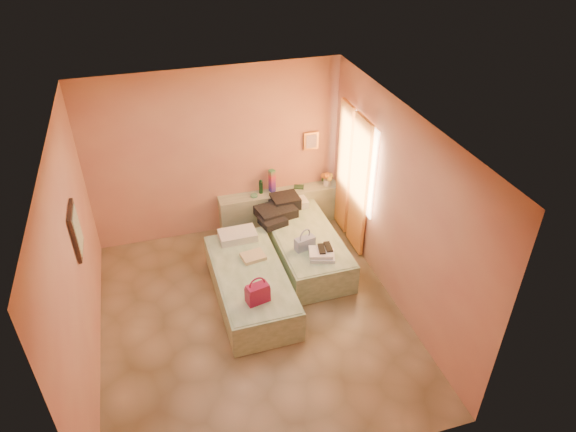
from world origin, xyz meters
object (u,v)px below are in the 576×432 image
at_px(magenta_handbag, 258,293).
at_px(blue_handbag, 305,243).
at_px(bed_right, 305,246).
at_px(flower_vase, 327,178).
at_px(headboard_ledge, 280,208).
at_px(bed_left, 251,285).
at_px(water_bottle, 261,187).
at_px(green_book, 299,187).
at_px(towel_stack, 322,254).

relative_size(magenta_handbag, blue_handbag, 0.98).
height_order(bed_right, flower_vase, flower_vase).
xyz_separation_m(headboard_ledge, bed_left, (-0.91, -1.70, -0.08)).
bearing_deg(magenta_handbag, bed_left, 74.46).
height_order(water_bottle, blue_handbag, water_bottle).
distance_m(bed_right, water_bottle, 1.28).
bearing_deg(green_book, blue_handbag, -83.10).
bearing_deg(headboard_ledge, blue_handbag, -90.80).
bearing_deg(bed_right, magenta_handbag, -130.73).
height_order(bed_left, water_bottle, water_bottle).
distance_m(bed_left, bed_right, 1.21).
xyz_separation_m(water_bottle, magenta_handbag, (-0.64, -2.35, -0.13)).
relative_size(flower_vase, blue_handbag, 0.95).
relative_size(headboard_ledge, water_bottle, 8.69).
bearing_deg(water_bottle, green_book, -1.01).
relative_size(bed_left, towel_stack, 5.71).
relative_size(bed_left, green_book, 12.10).
relative_size(green_book, blue_handbag, 0.56).
bearing_deg(magenta_handbag, water_bottle, 62.56).
bearing_deg(flower_vase, bed_left, -136.01).
bearing_deg(green_book, bed_left, -104.78).
distance_m(bed_left, magenta_handbag, 0.72).
height_order(flower_vase, magenta_handbag, flower_vase).
relative_size(bed_left, flower_vase, 7.05).
distance_m(headboard_ledge, bed_left, 1.93).
relative_size(headboard_ledge, blue_handbag, 6.88).
relative_size(headboard_ledge, magenta_handbag, 6.99).
height_order(bed_right, magenta_handbag, magenta_handbag).
xyz_separation_m(magenta_handbag, towel_stack, (1.10, 0.62, -0.09)).
height_order(bed_right, water_bottle, water_bottle).
relative_size(water_bottle, flower_vase, 0.83).
bearing_deg(bed_left, flower_vase, 43.19).
bearing_deg(towel_stack, bed_right, 94.39).
bearing_deg(flower_vase, headboard_ledge, 178.62).
distance_m(headboard_ledge, flower_vase, 0.95).
height_order(flower_vase, blue_handbag, flower_vase).
relative_size(bed_right, flower_vase, 7.05).
height_order(bed_left, blue_handbag, blue_handbag).
bearing_deg(blue_handbag, bed_left, -176.37).
xyz_separation_m(water_bottle, green_book, (0.66, -0.01, -0.10)).
xyz_separation_m(headboard_ledge, towel_stack, (0.16, -1.69, 0.23)).
bearing_deg(water_bottle, magenta_handbag, -105.16).
bearing_deg(magenta_handbag, bed_right, 37.79).
bearing_deg(magenta_handbag, blue_handbag, 31.44).
distance_m(green_book, flower_vase, 0.50).
xyz_separation_m(flower_vase, towel_stack, (-0.68, -1.67, -0.24)).
bearing_deg(flower_vase, towel_stack, -112.09).
height_order(bed_right, towel_stack, towel_stack).
bearing_deg(green_book, water_bottle, -159.86).
bearing_deg(bed_left, bed_right, 31.85).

